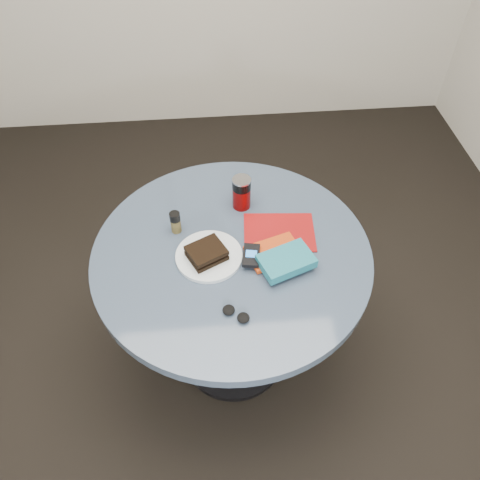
{
  "coord_description": "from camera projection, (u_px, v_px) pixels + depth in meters",
  "views": [
    {
      "loc": [
        -0.07,
        -1.09,
        2.01
      ],
      "look_at": [
        0.03,
        0.0,
        0.8
      ],
      "focal_mm": 35.0,
      "sensor_mm": 36.0,
      "label": 1
    }
  ],
  "objects": [
    {
      "name": "plate",
      "position": [
        209.0,
        256.0,
        1.64
      ],
      "size": [
        0.29,
        0.29,
        0.01
      ],
      "primitive_type": "cylinder",
      "rotation": [
        0.0,
        0.0,
        -0.3
      ],
      "color": "silver",
      "rests_on": "table"
    },
    {
      "name": "pepper_grinder",
      "position": [
        176.0,
        222.0,
        1.7
      ],
      "size": [
        0.04,
        0.04,
        0.09
      ],
      "color": "brown",
      "rests_on": "table"
    },
    {
      "name": "novel",
      "position": [
        286.0,
        261.0,
        1.59
      ],
      "size": [
        0.21,
        0.17,
        0.03
      ],
      "primitive_type": "cube",
      "rotation": [
        0.0,
        0.0,
        0.36
      ],
      "color": "#175D6E",
      "rests_on": "red_book"
    },
    {
      "name": "table",
      "position": [
        232.0,
        278.0,
        1.79
      ],
      "size": [
        1.0,
        1.0,
        0.75
      ],
      "color": "black",
      "rests_on": "ground"
    },
    {
      "name": "soda_can",
      "position": [
        242.0,
        193.0,
        1.77
      ],
      "size": [
        0.09,
        0.09,
        0.13
      ],
      "color": "#5B0404",
      "rests_on": "table"
    },
    {
      "name": "magazine",
      "position": [
        279.0,
        232.0,
        1.72
      ],
      "size": [
        0.27,
        0.22,
        0.0
      ],
      "primitive_type": "cube",
      "rotation": [
        0.0,
        0.0,
        -0.08
      ],
      "color": "maroon",
      "rests_on": "table"
    },
    {
      "name": "ground",
      "position": [
        234.0,
        353.0,
        2.23
      ],
      "size": [
        4.0,
        4.0,
        0.0
      ],
      "primitive_type": "plane",
      "color": "black",
      "rests_on": "ground"
    },
    {
      "name": "sandwich",
      "position": [
        207.0,
        253.0,
        1.61
      ],
      "size": [
        0.16,
        0.15,
        0.04
      ],
      "color": "black",
      "rests_on": "plate"
    },
    {
      "name": "red_book",
      "position": [
        274.0,
        252.0,
        1.65
      ],
      "size": [
        0.21,
        0.17,
        0.02
      ],
      "primitive_type": "cube",
      "rotation": [
        0.0,
        0.0,
        0.32
      ],
      "color": "#AC340D",
      "rests_on": "magazine"
    },
    {
      "name": "headphones",
      "position": [
        236.0,
        314.0,
        1.47
      ],
      "size": [
        0.1,
        0.09,
        0.02
      ],
      "color": "black",
      "rests_on": "table"
    },
    {
      "name": "mp3_player",
      "position": [
        251.0,
        255.0,
        1.61
      ],
      "size": [
        0.07,
        0.11,
        0.02
      ],
      "color": "black",
      "rests_on": "red_book"
    }
  ]
}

